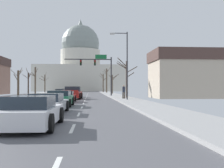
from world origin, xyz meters
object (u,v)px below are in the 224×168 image
Objects in this scene: street_lamp_right at (125,60)px; pickup_truck_near_01 at (73,93)px; sedan_oncoming_01 at (65,91)px; sedan_near_00 at (74,93)px; sedan_near_05 at (30,113)px; sedan_oncoming_00 at (60,92)px; sedan_near_03 at (60,99)px; pedestrian_00 at (124,91)px; sedan_near_02 at (65,97)px; signal_gantry at (98,66)px; sedan_near_04 at (48,104)px.

street_lamp_right reaches higher than pickup_truck_near_01.
pickup_truck_near_01 is 1.13× the size of sedan_oncoming_01.
street_lamp_right is 14.39m from sedan_near_00.
sedan_near_00 is 0.98× the size of sedan_near_05.
sedan_oncoming_00 is 10.71m from sedan_oncoming_01.
sedan_near_00 is at bearing 90.25° from sedan_near_03.
sedan_near_00 is 0.98× the size of sedan_near_03.
pedestrian_00 is (9.98, -32.21, 0.50)m from sedan_oncoming_01.
sedan_near_02 is at bearing -141.86° from pedestrian_00.
sedan_near_03 is 43.84m from sedan_oncoming_01.
street_lamp_right is 1.42× the size of pickup_truck_near_01.
signal_gantry is 6.67m from sedan_near_00.
sedan_near_05 reaches higher than sedan_near_04.
street_lamp_right is 8.79m from pickup_truck_near_01.
sedan_near_04 is 38.97m from sedan_oncoming_00.
sedan_oncoming_01 is at bearing 95.15° from sedan_near_02.
sedan_near_05 is (-3.45, -35.67, -4.44)m from signal_gantry.
signal_gantry reaches higher than pedestrian_00.
sedan_near_05 is at bearing -85.10° from sedan_oncoming_00.
sedan_near_03 is at bearing 89.43° from sedan_near_04.
signal_gantry is 30.56m from sedan_near_04.
sedan_near_00 is 2.62× the size of pedestrian_00.
sedan_near_00 is 11.40m from pedestrian_00.
sedan_near_04 is at bearing -110.54° from pedestrian_00.
pedestrian_00 reaches higher than sedan_near_00.
sedan_near_02 is 0.97× the size of sedan_oncoming_00.
sedan_near_03 is 13.17m from pedestrian_00.
sedan_near_03 is (-0.11, -13.54, -0.12)m from pickup_truck_near_01.
signal_gantry reaches higher than sedan_oncoming_01.
signal_gantry is at bearing -69.77° from sedan_oncoming_01.
street_lamp_right is (2.55, -15.67, -0.41)m from signal_gantry.
sedan_near_04 is (-0.17, -19.36, -0.18)m from pickup_truck_near_01.
sedan_near_03 reaches higher than sedan_oncoming_00.
pickup_truck_near_01 is at bearing -79.15° from sedan_oncoming_00.
street_lamp_right is 1.61× the size of sedan_oncoming_01.
sedan_oncoming_00 is at bearing 115.04° from pedestrian_00.
sedan_near_02 is at bearing -160.87° from street_lamp_right.
signal_gantry reaches higher than sedan_near_05.
signal_gantry is 1.73× the size of sedan_oncoming_00.
signal_gantry is at bearing 81.42° from sedan_near_03.
sedan_near_04 is 1.07× the size of sedan_near_05.
pedestrian_00 is (2.78, -12.70, -3.93)m from signal_gantry.
sedan_near_03 is 1.00× the size of sedan_near_05.
sedan_near_00 is 26.65m from sedan_near_04.
sedan_near_04 is at bearing -90.50° from pickup_truck_near_01.
sedan_near_03 is at bearing -88.38° from sedan_near_02.
sedan_near_05 is (0.37, -17.79, 0.02)m from sedan_near_02.
sedan_oncoming_01 is (-3.37, 37.40, 0.02)m from sedan_near_02.
sedan_near_00 is 20.83m from sedan_near_03.
street_lamp_right is at bearing 53.95° from sedan_near_03.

